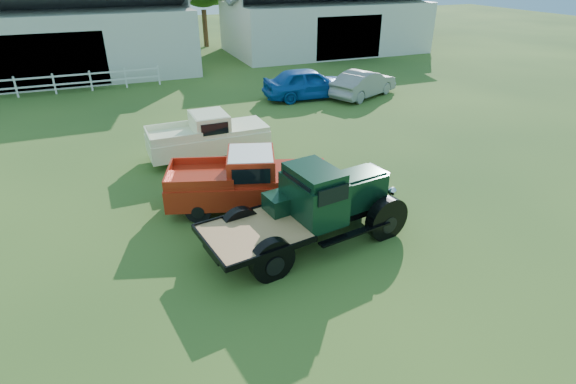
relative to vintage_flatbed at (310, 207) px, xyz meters
name	(u,v)px	position (x,y,z in m)	size (l,w,h in m)	color
ground	(298,245)	(-0.37, -0.04, -1.12)	(120.00, 120.00, 0.00)	#29471D
shed_left	(51,31)	(-7.37, 25.96, 1.68)	(18.80, 10.20, 5.60)	beige
shed_right	(324,19)	(13.63, 26.96, 1.48)	(16.80, 9.20, 5.20)	beige
fence_rail	(35,85)	(-8.37, 19.96, -0.52)	(14.20, 0.16, 1.20)	white
vintage_flatbed	(310,207)	(0.00, 0.00, 0.00)	(5.64, 2.23, 2.23)	black
red_pickup	(248,180)	(-0.93, 2.57, -0.17)	(5.16, 1.98, 1.88)	#B02511
white_pickup	(208,136)	(-1.17, 7.09, -0.23)	(4.83, 1.87, 1.77)	#F1F1C1
misc_car_blue	(308,83)	(6.07, 13.54, -0.25)	(2.04, 5.07, 1.73)	#124CA1
misc_car_grey	(364,84)	(9.18, 12.64, -0.36)	(1.60, 4.57, 1.51)	gray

